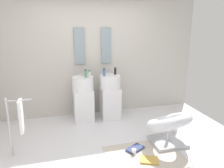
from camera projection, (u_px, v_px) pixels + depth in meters
name	position (u px, v px, depth m)	size (l,w,h in m)	color
ground_plane	(112.00, 149.00, 3.54)	(4.80, 3.60, 0.04)	silver
rear_partition	(93.00, 57.00, 4.73)	(4.80, 0.10, 2.60)	beige
pedestal_sink_left	(83.00, 98.00, 4.48)	(0.44, 0.44, 1.06)	white
pedestal_sink_right	(110.00, 96.00, 4.62)	(0.44, 0.44, 1.06)	white
vanity_mirror_left	(79.00, 46.00, 4.53)	(0.22, 0.03, 0.77)	#8C9EA8
vanity_mirror_right	(106.00, 46.00, 4.68)	(0.22, 0.03, 0.77)	#8C9EA8
lounge_chair	(169.00, 125.00, 3.60)	(1.01, 1.01, 0.65)	#B7BABF
towel_rack	(19.00, 118.00, 3.20)	(0.37, 0.22, 0.95)	#B7BABF
area_rug	(145.00, 156.00, 3.32)	(1.17, 0.85, 0.01)	beige
magazine_ochre	(149.00, 160.00, 3.19)	(0.26, 0.20, 0.03)	gold
magazine_navy	(135.00, 149.00, 3.47)	(0.29, 0.17, 0.03)	navy
coffee_mug	(134.00, 152.00, 3.35)	(0.07, 0.07, 0.09)	white
soap_bottle_grey	(85.00, 73.00, 4.45)	(0.04, 0.04, 0.12)	#99999E
soap_bottle_blue	(104.00, 72.00, 4.43)	(0.06, 0.06, 0.16)	#4C72B7
soap_bottle_green	(86.00, 74.00, 4.26)	(0.05, 0.05, 0.17)	#59996B
soap_bottle_black	(115.00, 71.00, 4.55)	(0.05, 0.05, 0.15)	black
soap_bottle_white	(90.00, 74.00, 4.30)	(0.05, 0.05, 0.14)	white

